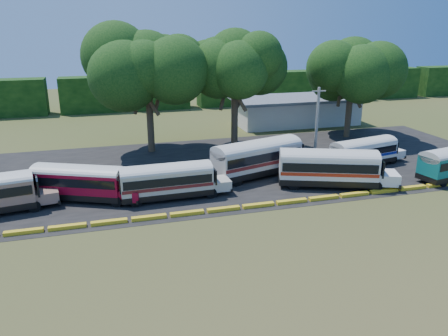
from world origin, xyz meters
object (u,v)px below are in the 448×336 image
object	(u,v)px
bus_red	(81,180)
bus_white_red	(330,166)
bus_cream_west	(169,179)
tree_west	(147,64)

from	to	relation	value
bus_red	bus_white_red	size ratio (longest dim) A/B	0.87
bus_cream_west	tree_west	bearing A→B (deg)	87.58
bus_red	bus_cream_west	xyz separation A→B (m)	(7.23, -1.69, -0.02)
bus_red	tree_west	size ratio (longest dim) A/B	0.69
bus_red	bus_white_red	bearing A→B (deg)	17.20
bus_red	tree_west	world-z (taller)	tree_west
bus_white_red	bus_red	bearing A→B (deg)	-166.62
bus_cream_west	tree_west	xyz separation A→B (m)	(0.31, 15.44, 8.41)
bus_red	bus_cream_west	distance (m)	7.43
bus_cream_west	bus_white_red	bearing A→B (deg)	-5.48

